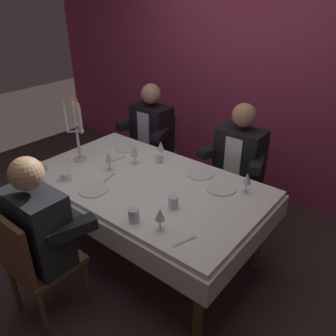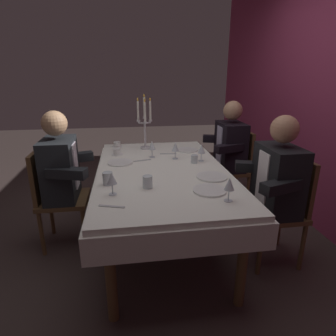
{
  "view_description": "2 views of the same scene",
  "coord_description": "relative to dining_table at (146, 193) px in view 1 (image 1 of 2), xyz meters",
  "views": [
    {
      "loc": [
        1.62,
        -1.72,
        2.11
      ],
      "look_at": [
        0.19,
        0.06,
        0.89
      ],
      "focal_mm": 36.28,
      "sensor_mm": 36.0,
      "label": 1
    },
    {
      "loc": [
        2.33,
        -0.29,
        1.55
      ],
      "look_at": [
        0.3,
        0.01,
        0.85
      ],
      "focal_mm": 30.55,
      "sensor_mm": 36.0,
      "label": 2
    }
  ],
  "objects": [
    {
      "name": "wine_glass_3",
      "position": [
        -0.17,
        0.39,
        0.23
      ],
      "size": [
        0.07,
        0.07,
        0.16
      ],
      "color": "silver",
      "rests_on": "dining_table"
    },
    {
      "name": "dinner_plate_3",
      "position": [
        0.27,
        0.37,
        0.13
      ],
      "size": [
        0.24,
        0.24,
        0.01
      ],
      "primitive_type": "cylinder",
      "color": "white",
      "rests_on": "dining_table"
    },
    {
      "name": "water_tumbler_2",
      "position": [
        0.3,
        -0.44,
        0.17
      ],
      "size": [
        0.07,
        0.07,
        0.1
      ],
      "primitive_type": "cylinder",
      "color": "silver",
      "rests_on": "dining_table"
    },
    {
      "name": "seated_diner_2",
      "position": [
        0.37,
        0.89,
        0.11
      ],
      "size": [
        0.63,
        0.48,
        1.24
      ],
      "color": "brown",
      "rests_on": "ground_plane"
    },
    {
      "name": "seated_diner_0",
      "position": [
        -0.7,
        0.89,
        0.11
      ],
      "size": [
        0.63,
        0.48,
        1.24
      ],
      "color": "brown",
      "rests_on": "ground_plane"
    },
    {
      "name": "fork_1",
      "position": [
        -0.45,
        0.12,
        0.12
      ],
      "size": [
        0.04,
        0.17,
        0.01
      ],
      "primitive_type": "cube",
      "rotation": [
        0.0,
        0.0,
        1.43
      ],
      "color": "#B7B7BC",
      "rests_on": "dining_table"
    },
    {
      "name": "back_wall",
      "position": [
        0.0,
        1.66,
        0.73
      ],
      "size": [
        6.0,
        0.12,
        2.7
      ],
      "primitive_type": "cube",
      "color": "#9A3357",
      "rests_on": "ground_plane"
    },
    {
      "name": "water_tumbler_1",
      "position": [
        0.41,
        -0.16,
        0.16
      ],
      "size": [
        0.07,
        0.07,
        0.09
      ],
      "primitive_type": "cylinder",
      "color": "silver",
      "rests_on": "dining_table"
    },
    {
      "name": "wine_glass_4",
      "position": [
        -0.36,
        -0.05,
        0.23
      ],
      "size": [
        0.07,
        0.07,
        0.16
      ],
      "color": "silver",
      "rests_on": "dining_table"
    },
    {
      "name": "fork_2",
      "position": [
        -0.26,
        -0.15,
        0.12
      ],
      "size": [
        0.06,
        0.17,
        0.01
      ],
      "primitive_type": "cube",
      "rotation": [
        0.0,
        0.0,
        1.82
      ],
      "color": "#B7B7BC",
      "rests_on": "dining_table"
    },
    {
      "name": "seated_diner_1",
      "position": [
        -0.14,
        -0.89,
        0.11
      ],
      "size": [
        0.63,
        0.48,
        1.24
      ],
      "color": "brown",
      "rests_on": "ground_plane"
    },
    {
      "name": "coffee_cup_1",
      "position": [
        -0.81,
        -0.4,
        0.15
      ],
      "size": [
        0.13,
        0.12,
        0.06
      ],
      "color": "white",
      "rests_on": "dining_table"
    },
    {
      "name": "wine_glass_0",
      "position": [
        0.49,
        -0.4,
        0.23
      ],
      "size": [
        0.07,
        0.07,
        0.16
      ],
      "color": "silver",
      "rests_on": "dining_table"
    },
    {
      "name": "dining_table",
      "position": [
        0.0,
        0.0,
        0.0
      ],
      "size": [
        1.94,
        1.14,
        0.74
      ],
      "color": "white",
      "rests_on": "ground_plane"
    },
    {
      "name": "spoon_0",
      "position": [
        0.69,
        -0.4,
        0.12
      ],
      "size": [
        0.07,
        0.17,
        0.01
      ],
      "primitive_type": "cube",
      "rotation": [
        0.0,
        0.0,
        1.26
      ],
      "color": "#B7B7BC",
      "rests_on": "dining_table"
    },
    {
      "name": "ground_plane",
      "position": [
        0.0,
        0.0,
        -0.62
      ],
      "size": [
        12.0,
        12.0,
        0.0
      ],
      "primitive_type": "plane",
      "color": "#3A2E2B"
    },
    {
      "name": "wine_glass_2",
      "position": [
        0.71,
        0.35,
        0.23
      ],
      "size": [
        0.07,
        0.07,
        0.16
      ],
      "color": "silver",
      "rests_on": "dining_table"
    },
    {
      "name": "dinner_plate_0",
      "position": [
        -0.55,
        0.34,
        0.13
      ],
      "size": [
        0.22,
        0.22,
        0.01
      ],
      "primitive_type": "cylinder",
      "color": "white",
      "rests_on": "dining_table"
    },
    {
      "name": "candelabra",
      "position": [
        -0.7,
        -0.09,
        0.38
      ],
      "size": [
        0.15,
        0.17,
        0.58
      ],
      "color": "silver",
      "rests_on": "dining_table"
    },
    {
      "name": "wine_glass_1",
      "position": [
        -0.28,
        0.17,
        0.23
      ],
      "size": [
        0.07,
        0.07,
        0.16
      ],
      "color": "silver",
      "rests_on": "dining_table"
    },
    {
      "name": "water_tumbler_0",
      "position": [
        -0.12,
        0.32,
        0.16
      ],
      "size": [
        0.06,
        0.06,
        0.08
      ],
      "primitive_type": "cylinder",
      "color": "silver",
      "rests_on": "dining_table"
    },
    {
      "name": "coffee_cup_0",
      "position": [
        -0.51,
        -0.4,
        0.15
      ],
      "size": [
        0.13,
        0.12,
        0.06
      ],
      "color": "white",
      "rests_on": "dining_table"
    },
    {
      "name": "dinner_plate_2",
      "position": [
        0.54,
        0.27,
        0.13
      ],
      "size": [
        0.24,
        0.24,
        0.01
      ],
      "primitive_type": "cylinder",
      "color": "white",
      "rests_on": "dining_table"
    },
    {
      "name": "dinner_plate_1",
      "position": [
        -0.21,
        -0.36,
        0.13
      ],
      "size": [
        0.23,
        0.23,
        0.01
      ],
      "primitive_type": "cylinder",
      "color": "white",
      "rests_on": "dining_table"
    }
  ]
}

